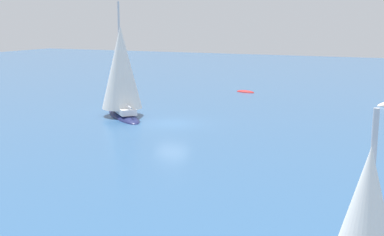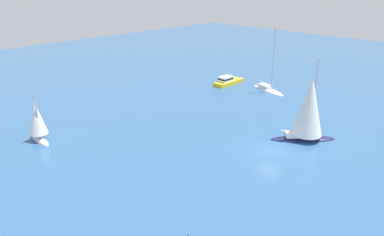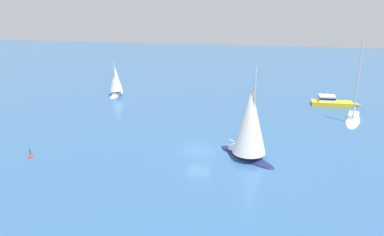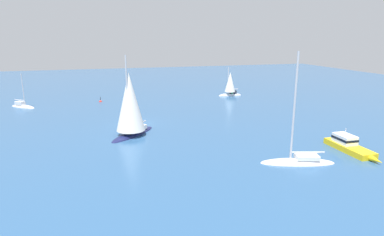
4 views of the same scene
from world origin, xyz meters
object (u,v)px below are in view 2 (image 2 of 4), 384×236
ketch_1 (309,110)px  powerboat (228,81)px  sloop (268,89)px  yacht (37,123)px

ketch_1 → powerboat: bearing=104.5°
sloop → ketch_1: 19.65m
sloop → ketch_1: bearing=-27.4°
yacht → ketch_1: bearing=49.7°
powerboat → ketch_1: size_ratio=0.73×
powerboat → yacht: (0.45, 33.22, 1.48)m
sloop → ketch_1: size_ratio=1.09×
yacht → sloop: (-7.48, -34.86, -1.84)m
yacht → sloop: size_ratio=0.58×
sloop → yacht: bearing=-86.2°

